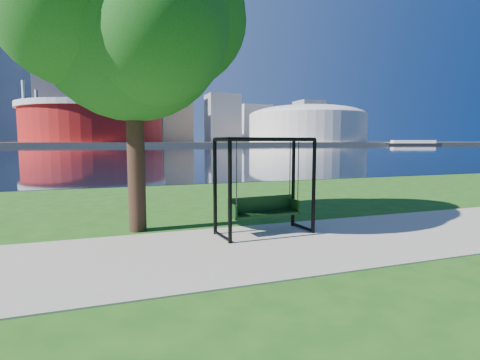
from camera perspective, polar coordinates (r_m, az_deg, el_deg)
name	(u,v)px	position (r m, az deg, el deg)	size (l,w,h in m)	color
ground	(250,242)	(8.81, 1.50, -9.44)	(900.00, 900.00, 0.00)	#1E5114
path	(258,247)	(8.36, 2.74, -10.18)	(120.00, 4.00, 0.03)	#9E937F
river	(119,150)	(110.00, -17.98, 4.37)	(900.00, 180.00, 0.02)	black
far_bank	(111,143)	(313.95, -19.05, 5.30)	(900.00, 228.00, 2.00)	#937F60
stadium	(94,122)	(243.32, -21.37, 8.27)	(83.00, 83.00, 32.00)	maroon
arena	(307,123)	(279.75, 10.19, 8.55)	(84.00, 84.00, 26.56)	beige
skyline	(104,100)	(329.04, -20.04, 11.37)	(392.00, 66.00, 96.50)	gray
swing	(264,188)	(9.32, 3.70, -1.25)	(2.45, 1.24, 2.43)	black
park_tree	(129,17)	(10.49, -16.49, 22.74)	(6.28, 5.67, 7.79)	black
barge	(413,143)	(267.13, 24.84, 5.14)	(33.48, 20.90, 3.27)	black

